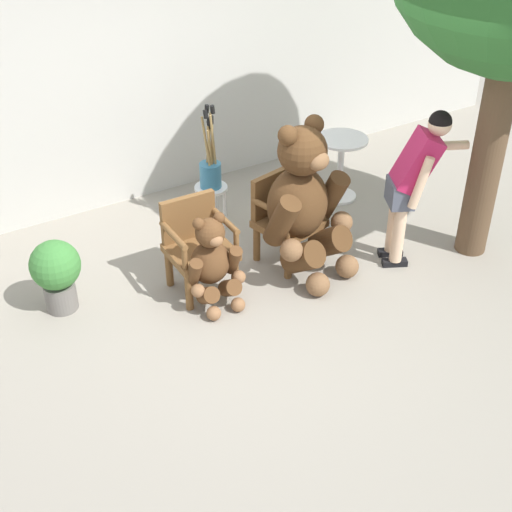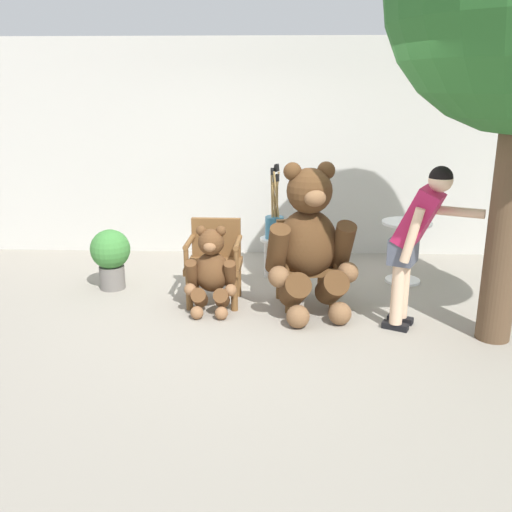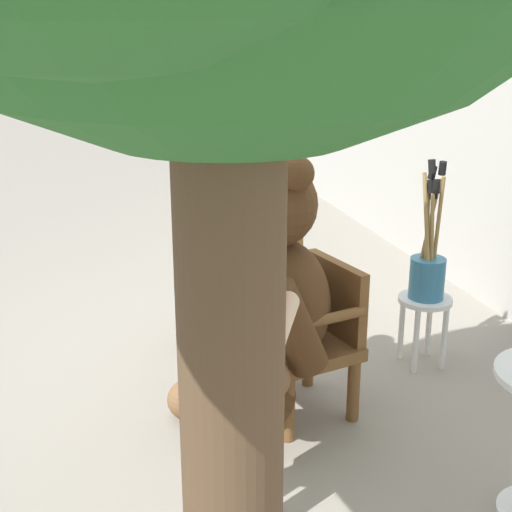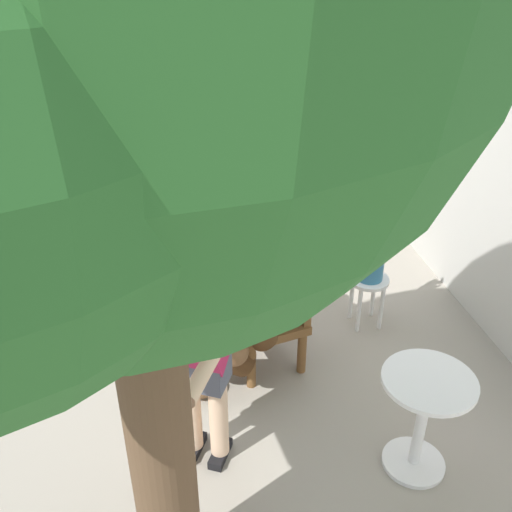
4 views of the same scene
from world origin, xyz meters
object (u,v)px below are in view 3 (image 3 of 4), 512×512
object	(u,v)px
wooden_chair_right	(309,334)
teddy_bear_small	(221,286)
wooden_chair_left	(262,278)
white_stool	(424,313)
person_visitor	(239,348)
teddy_bear_large	(267,295)
brush_bucket	(428,267)
potted_plant	(260,234)

from	to	relation	value
wooden_chair_right	teddy_bear_small	bearing A→B (deg)	-162.99
wooden_chair_left	white_stool	size ratio (longest dim) A/B	1.87
person_visitor	white_stool	bearing A→B (deg)	129.83
teddy_bear_large	white_stool	distance (m)	1.26
teddy_bear_small	white_stool	xyz separation A→B (m)	(0.62, 1.18, -0.07)
wooden_chair_left	person_visitor	size ratio (longest dim) A/B	0.56
wooden_chair_left	person_visitor	distance (m)	2.06
wooden_chair_right	brush_bucket	distance (m)	0.97
person_visitor	white_stool	world-z (taller)	person_visitor
person_visitor	teddy_bear_small	bearing A→B (deg)	169.19
wooden_chair_right	white_stool	world-z (taller)	wooden_chair_right
wooden_chair_left	white_stool	distance (m)	1.09
teddy_bear_small	brush_bucket	distance (m)	1.35
teddy_bear_small	person_visitor	xyz separation A→B (m)	(1.91, -0.36, 0.48)
wooden_chair_left	potted_plant	bearing A→B (deg)	164.50
wooden_chair_left	teddy_bear_large	world-z (taller)	teddy_bear_large
white_stool	potted_plant	size ratio (longest dim) A/B	0.68
wooden_chair_right	potted_plant	bearing A→B (deg)	171.11
brush_bucket	potted_plant	distance (m)	1.92
teddy_bear_large	person_visitor	distance (m)	1.03
person_visitor	potted_plant	world-z (taller)	person_visitor
white_stool	wooden_chair_right	bearing A→B (deg)	-70.24
person_visitor	brush_bucket	bearing A→B (deg)	129.83
person_visitor	teddy_bear_large	bearing A→B (deg)	157.21
person_visitor	white_stool	size ratio (longest dim) A/B	3.35
teddy_bear_small	potted_plant	size ratio (longest dim) A/B	1.29
person_visitor	brush_bucket	size ratio (longest dim) A/B	1.74
teddy_bear_small	potted_plant	bearing A→B (deg)	152.57
wooden_chair_right	person_visitor	world-z (taller)	person_visitor
teddy_bear_large	brush_bucket	bearing A→B (deg)	106.98
potted_plant	wooden_chair_left	bearing A→B (deg)	-15.50
teddy_bear_small	potted_plant	distance (m)	1.35
wooden_chair_left	white_stool	xyz separation A→B (m)	(0.62, 0.89, -0.11)
person_visitor	wooden_chair_left	bearing A→B (deg)	161.07
person_visitor	brush_bucket	world-z (taller)	person_visitor
person_visitor	white_stool	xyz separation A→B (m)	(-1.29, 1.54, -0.56)
wooden_chair_left	potted_plant	size ratio (longest dim) A/B	1.26
teddy_bear_small	person_visitor	world-z (taller)	person_visitor
wooden_chair_right	teddy_bear_large	xyz separation A→B (m)	(0.03, -0.26, 0.27)
teddy_bear_large	potted_plant	bearing A→B (deg)	164.71
brush_bucket	wooden_chair_left	bearing A→B (deg)	-124.85
teddy_bear_small	person_visitor	bearing A→B (deg)	-10.81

